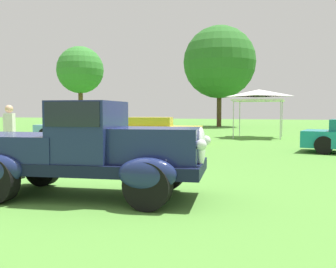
{
  "coord_description": "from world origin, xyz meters",
  "views": [
    {
      "loc": [
        3.58,
        -5.92,
        1.54
      ],
      "look_at": [
        0.48,
        3.16,
        0.92
      ],
      "focal_mm": 39.43,
      "sensor_mm": 36.0,
      "label": 1
    }
  ],
  "objects_px": {
    "canopy_tent_left_field": "(259,95)",
    "show_car_yellow": "(154,130)",
    "feature_pickup_truck": "(85,148)",
    "spectator_near_truck": "(10,133)",
    "show_car_skyblue": "(73,129)"
  },
  "relations": [
    {
      "from": "show_car_skyblue",
      "to": "show_car_yellow",
      "type": "relative_size",
      "value": 0.9
    },
    {
      "from": "feature_pickup_truck",
      "to": "spectator_near_truck",
      "type": "bearing_deg",
      "value": 147.06
    },
    {
      "from": "feature_pickup_truck",
      "to": "canopy_tent_left_field",
      "type": "distance_m",
      "value": 15.75
    },
    {
      "from": "show_car_skyblue",
      "to": "show_car_yellow",
      "type": "bearing_deg",
      "value": 1.29
    },
    {
      "from": "show_car_skyblue",
      "to": "canopy_tent_left_field",
      "type": "relative_size",
      "value": 1.55
    },
    {
      "from": "feature_pickup_truck",
      "to": "spectator_near_truck",
      "type": "height_order",
      "value": "feature_pickup_truck"
    },
    {
      "from": "feature_pickup_truck",
      "to": "show_car_yellow",
      "type": "distance_m",
      "value": 10.79
    },
    {
      "from": "canopy_tent_left_field",
      "to": "show_car_yellow",
      "type": "bearing_deg",
      "value": -130.13
    },
    {
      "from": "show_car_skyblue",
      "to": "canopy_tent_left_field",
      "type": "height_order",
      "value": "canopy_tent_left_field"
    },
    {
      "from": "feature_pickup_truck",
      "to": "spectator_near_truck",
      "type": "relative_size",
      "value": 2.66
    },
    {
      "from": "show_car_skyblue",
      "to": "canopy_tent_left_field",
      "type": "xyz_separation_m",
      "value": [
        8.69,
        5.25,
        1.82
      ]
    },
    {
      "from": "show_car_skyblue",
      "to": "canopy_tent_left_field",
      "type": "bearing_deg",
      "value": 31.13
    },
    {
      "from": "spectator_near_truck",
      "to": "canopy_tent_left_field",
      "type": "distance_m",
      "value": 14.24
    },
    {
      "from": "canopy_tent_left_field",
      "to": "feature_pickup_truck",
      "type": "bearing_deg",
      "value": -95.94
    },
    {
      "from": "feature_pickup_truck",
      "to": "canopy_tent_left_field",
      "type": "height_order",
      "value": "canopy_tent_left_field"
    }
  ]
}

